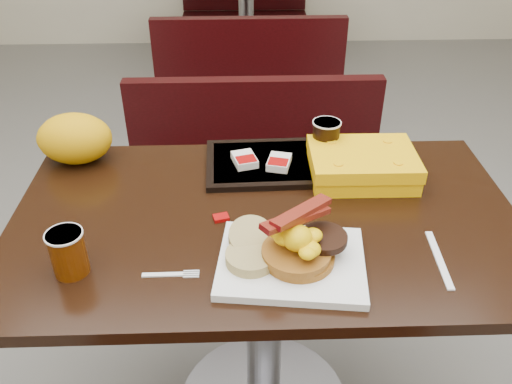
{
  "coord_description": "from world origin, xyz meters",
  "views": [
    {
      "loc": [
        -0.06,
        -1.02,
        1.51
      ],
      "look_at": [
        -0.02,
        0.03,
        0.8
      ],
      "focal_mm": 37.67,
      "sensor_mm": 36.0,
      "label": 1
    }
  ],
  "objects_px": {
    "tray": "(271,163)",
    "table_near": "(264,325)",
    "table_far": "(246,31)",
    "coffee_cup_near": "(68,253)",
    "hashbrown_sleeve_right": "(279,162)",
    "bench_near_n": "(256,188)",
    "pancake_stack": "(299,254)",
    "platter": "(291,263)",
    "coffee_cup_far": "(326,139)",
    "fork": "(163,275)",
    "bench_far_n": "(245,5)",
    "bench_far_s": "(249,72)",
    "clamshell": "(362,165)",
    "knife": "(439,259)",
    "hashbrown_sleeve_left": "(245,160)",
    "paper_bag": "(75,138)"
  },
  "relations": [
    {
      "from": "tray",
      "to": "table_near",
      "type": "bearing_deg",
      "value": -98.1
    },
    {
      "from": "table_far",
      "to": "coffee_cup_near",
      "type": "bearing_deg",
      "value": -98.35
    },
    {
      "from": "hashbrown_sleeve_right",
      "to": "bench_near_n",
      "type": "bearing_deg",
      "value": 109.47
    },
    {
      "from": "pancake_stack",
      "to": "hashbrown_sleeve_right",
      "type": "distance_m",
      "value": 0.38
    },
    {
      "from": "table_far",
      "to": "tray",
      "type": "height_order",
      "value": "tray"
    },
    {
      "from": "platter",
      "to": "coffee_cup_far",
      "type": "height_order",
      "value": "coffee_cup_far"
    },
    {
      "from": "coffee_cup_near",
      "to": "fork",
      "type": "relative_size",
      "value": 0.85
    },
    {
      "from": "bench_far_n",
      "to": "coffee_cup_near",
      "type": "distance_m",
      "value": 3.53
    },
    {
      "from": "bench_far_s",
      "to": "pancake_stack",
      "type": "relative_size",
      "value": 6.71
    },
    {
      "from": "fork",
      "to": "coffee_cup_far",
      "type": "distance_m",
      "value": 0.6
    },
    {
      "from": "clamshell",
      "to": "tray",
      "type": "bearing_deg",
      "value": 165.12
    },
    {
      "from": "bench_near_n",
      "to": "hashbrown_sleeve_right",
      "type": "xyz_separation_m",
      "value": [
        0.04,
        -0.5,
        0.42
      ]
    },
    {
      "from": "knife",
      "to": "coffee_cup_far",
      "type": "bearing_deg",
      "value": -153.21
    },
    {
      "from": "coffee_cup_near",
      "to": "bench_near_n",
      "type": "bearing_deg",
      "value": 65.12
    },
    {
      "from": "coffee_cup_near",
      "to": "hashbrown_sleeve_left",
      "type": "height_order",
      "value": "coffee_cup_near"
    },
    {
      "from": "table_near",
      "to": "pancake_stack",
      "type": "height_order",
      "value": "pancake_stack"
    },
    {
      "from": "bench_far_s",
      "to": "fork",
      "type": "xyz_separation_m",
      "value": [
        -0.22,
        -2.1,
        0.39
      ]
    },
    {
      "from": "pancake_stack",
      "to": "clamshell",
      "type": "height_order",
      "value": "clamshell"
    },
    {
      "from": "table_near",
      "to": "bench_near_n",
      "type": "xyz_separation_m",
      "value": [
        0.0,
        0.7,
        -0.02
      ]
    },
    {
      "from": "bench_near_n",
      "to": "knife",
      "type": "height_order",
      "value": "knife"
    },
    {
      "from": "table_near",
      "to": "hashbrown_sleeve_left",
      "type": "xyz_separation_m",
      "value": [
        -0.05,
        0.22,
        0.4
      ]
    },
    {
      "from": "clamshell",
      "to": "paper_bag",
      "type": "xyz_separation_m",
      "value": [
        -0.76,
        0.11,
        0.03
      ]
    },
    {
      "from": "coffee_cup_far",
      "to": "bench_near_n",
      "type": "bearing_deg",
      "value": 111.27
    },
    {
      "from": "tray",
      "to": "table_far",
      "type": "bearing_deg",
      "value": 88.98
    },
    {
      "from": "table_near",
      "to": "platter",
      "type": "distance_m",
      "value": 0.43
    },
    {
      "from": "platter",
      "to": "knife",
      "type": "xyz_separation_m",
      "value": [
        0.31,
        0.01,
        -0.01
      ]
    },
    {
      "from": "platter",
      "to": "coffee_cup_near",
      "type": "distance_m",
      "value": 0.45
    },
    {
      "from": "bench_near_n",
      "to": "platter",
      "type": "bearing_deg",
      "value": -87.09
    },
    {
      "from": "hashbrown_sleeve_right",
      "to": "clamshell",
      "type": "distance_m",
      "value": 0.22
    },
    {
      "from": "clamshell",
      "to": "fork",
      "type": "bearing_deg",
      "value": -142.56
    },
    {
      "from": "platter",
      "to": "clamshell",
      "type": "xyz_separation_m",
      "value": [
        0.21,
        0.34,
        0.03
      ]
    },
    {
      "from": "table_far",
      "to": "coffee_cup_far",
      "type": "bearing_deg",
      "value": -85.76
    },
    {
      "from": "table_far",
      "to": "hashbrown_sleeve_left",
      "type": "bearing_deg",
      "value": -91.11
    },
    {
      "from": "bench_near_n",
      "to": "pancake_stack",
      "type": "relative_size",
      "value": 6.71
    },
    {
      "from": "platter",
      "to": "coffee_cup_near",
      "type": "height_order",
      "value": "coffee_cup_near"
    },
    {
      "from": "platter",
      "to": "fork",
      "type": "xyz_separation_m",
      "value": [
        -0.27,
        -0.02,
        -0.01
      ]
    },
    {
      "from": "platter",
      "to": "bench_near_n",
      "type": "bearing_deg",
      "value": 99.7
    },
    {
      "from": "bench_far_n",
      "to": "table_far",
      "type": "bearing_deg",
      "value": -90.0
    },
    {
      "from": "bench_far_n",
      "to": "hashbrown_sleeve_right",
      "type": "relative_size",
      "value": 13.08
    },
    {
      "from": "coffee_cup_far",
      "to": "paper_bag",
      "type": "bearing_deg",
      "value": 178.47
    },
    {
      "from": "pancake_stack",
      "to": "hashbrown_sleeve_left",
      "type": "height_order",
      "value": "pancake_stack"
    },
    {
      "from": "bench_far_s",
      "to": "hashbrown_sleeve_left",
      "type": "distance_m",
      "value": 1.74
    },
    {
      "from": "bench_far_s",
      "to": "coffee_cup_far",
      "type": "height_order",
      "value": "coffee_cup_far"
    },
    {
      "from": "bench_far_n",
      "to": "hashbrown_sleeve_right",
      "type": "xyz_separation_m",
      "value": [
        0.04,
        -3.1,
        0.42
      ]
    },
    {
      "from": "bench_near_n",
      "to": "platter",
      "type": "height_order",
      "value": "platter"
    },
    {
      "from": "platter",
      "to": "hashbrown_sleeve_left",
      "type": "height_order",
      "value": "hashbrown_sleeve_left"
    },
    {
      "from": "bench_far_n",
      "to": "fork",
      "type": "bearing_deg",
      "value": -93.61
    },
    {
      "from": "hashbrown_sleeve_left",
      "to": "hashbrown_sleeve_right",
      "type": "distance_m",
      "value": 0.09
    },
    {
      "from": "pancake_stack",
      "to": "coffee_cup_far",
      "type": "distance_m",
      "value": 0.45
    },
    {
      "from": "tray",
      "to": "hashbrown_sleeve_left",
      "type": "distance_m",
      "value": 0.07
    }
  ]
}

